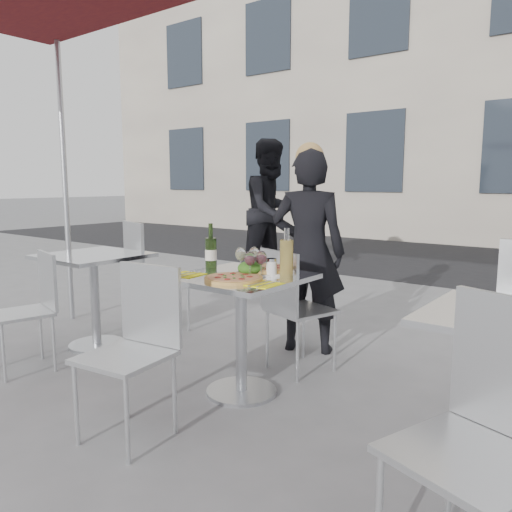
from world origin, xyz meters
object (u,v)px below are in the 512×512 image
Objects in this scene: carafe at (287,257)px; wineglass_red_a at (250,260)px; side_chair_rnear at (490,422)px; pizza_far at (266,269)px; side_table_right at (512,362)px; sugar_shaker at (272,267)px; woman_diner at (308,252)px; pedestrian_a at (272,211)px; wineglass_white_a at (241,255)px; side_chair_lfar at (148,267)px; chair_far at (291,300)px; napkin_right at (263,284)px; wine_bottle at (211,251)px; napkin_left at (187,274)px; wineglass_white_b at (254,255)px; chair_near at (137,336)px; pizza_near at (234,278)px; side_table_left at (94,280)px; salad_plate at (250,269)px; side_chair_lnear at (34,301)px; main_table at (241,309)px; wineglass_red_b at (261,259)px.

carafe is 1.84× the size of wineglass_red_a.
pizza_far is at bearing 169.16° from side_chair_rnear.
side_table_right is 1.44m from wineglass_red_a.
woman_diner is at bearing 107.53° from sugar_shaker.
wineglass_white_a is (1.90, -2.98, -0.08)m from pedestrian_a.
side_table_right is 3.03m from side_chair_lfar.
chair_far is 0.55m from wineglass_white_a.
wine_bottle is at bearing 160.34° from napkin_right.
pedestrian_a is 9.33× the size of napkin_left.
carafe is 0.25m from wineglass_white_b.
wine_bottle is 0.55m from carafe.
pizza_far reaches higher than napkin_left.
napkin_left is at bearing 168.66° from side_chair_lfar.
chair_near is 1.68m from side_chair_rnear.
woman_diner is 0.82m from wineglass_white_b.
chair_near is (-0.17, -1.18, 0.01)m from chair_far.
wine_bottle reaches higher than side_chair_lfar.
pizza_near is at bearing -107.58° from wineglass_red_a.
pizza_far is at bearing 43.19° from wineglass_white_a.
side_table_right is at bearing 179.21° from chair_far.
side_table_left is 2.54× the size of wine_bottle.
salad_plate is (-0.01, -0.15, 0.02)m from pizza_far.
pedestrian_a reaches higher than wineglass_white_a.
side_chair_lfar is at bearing 106.82° from side_chair_lnear.
wineglass_white_a is (-0.13, 0.22, 0.10)m from pizza_near.
woman_diner is 7.06× the size of salad_plate.
side_chair_lnear is at bearing 165.57° from chair_near.
chair_near is 5.59× the size of wineglass_red_a.
napkin_right is at bearing -173.40° from side_table_right.
wineglass_white_a is (-0.23, -0.01, 0.06)m from sugar_shaker.
side_chair_lfar reaches higher than main_table.
wineglass_white_a is (0.04, -0.87, 0.08)m from woman_diner.
chair_near is 3.04× the size of carafe.
woman_diner is at bearing 113.12° from carafe.
woman_diner is (-1.61, 0.95, 0.24)m from side_table_right.
salad_plate is 1.40× the size of wineglass_red_a.
pedestrian_a is 3.68m from wineglass_red_b.
wineglass_white_a is at bearing 119.81° from pizza_near.
sugar_shaker reaches higher than pizza_near.
sugar_shaker reaches higher than napkin_right.
side_chair_lnear reaches higher than side_table_left.
chair_near is 1.83m from side_chair_lfar.
chair_near reaches higher than main_table.
carafe is at bearing 49.10° from wineglass_red_a.
pedestrian_a is 17.48× the size of sugar_shaker.
pizza_far is (1.49, 0.72, 0.28)m from side_chair_lnear.
chair_far is at bearing 80.78° from wineglass_white_b.
chair_near is (-0.12, -0.70, -0.02)m from main_table.
main_table is 3.65m from pedestrian_a.
pedestrian_a reaches higher than napkin_right.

